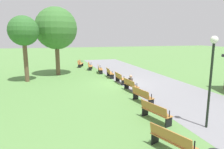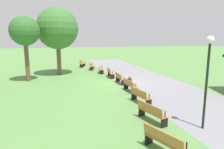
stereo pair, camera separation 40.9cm
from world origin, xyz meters
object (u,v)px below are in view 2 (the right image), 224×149
at_px(bench_3, 110,73).
at_px(bench_5, 130,85).
at_px(bench_0, 82,63).
at_px(bench_7, 151,112).
at_px(bench_2, 101,69).
at_px(lamp_post, 208,65).
at_px(bench_8, 164,141).
at_px(bench_4, 120,78).
at_px(tree_0, 25,32).
at_px(person_seated, 131,82).
at_px(tree_1, 57,29).
at_px(bench_6, 140,96).
at_px(bench_1, 91,66).

distance_m(bench_3, bench_5, 5.33).
relative_size(bench_0, bench_5, 1.02).
bearing_deg(bench_7, bench_3, 160.10).
height_order(bench_2, bench_7, same).
bearing_deg(lamp_post, bench_8, -63.84).
relative_size(bench_4, bench_7, 0.96).
xyz_separation_m(bench_7, tree_0, (-10.99, -6.58, 3.87)).
xyz_separation_m(bench_2, bench_7, (13.22, -0.57, 0.00)).
bearing_deg(tree_0, lamp_post, 34.50).
height_order(bench_5, tree_0, tree_0).
relative_size(person_seated, tree_1, 0.18).
height_order(tree_1, lamp_post, tree_1).
bearing_deg(bench_4, person_seated, 0.35).
relative_size(bench_6, tree_1, 0.25).
relative_size(bench_6, bench_8, 1.00).
bearing_deg(bench_8, tree_1, 170.68).
bearing_deg(bench_8, bench_4, 150.15).
bearing_deg(bench_8, bench_3, 152.63).
xyz_separation_m(bench_2, person_seated, (7.84, 0.48, 0.17)).
xyz_separation_m(person_seated, tree_1, (-8.13, -4.85, 4.08)).
height_order(bench_6, bench_7, same).
relative_size(bench_2, bench_5, 1.01).
distance_m(bench_1, bench_2, 2.67).
xyz_separation_m(bench_1, tree_1, (2.31, -3.80, 4.25)).
distance_m(bench_2, bench_6, 10.62).
xyz_separation_m(bench_5, tree_1, (-8.26, -4.72, 4.25)).
bearing_deg(bench_1, bench_5, 19.90).
xyz_separation_m(bench_8, lamp_post, (-1.29, 2.63, 2.29)).
distance_m(bench_1, bench_7, 15.82).
bearing_deg(person_seated, bench_8, -18.09).
bearing_deg(bench_1, bench_2, 27.35).
bearing_deg(bench_3, bench_5, 4.98).
bearing_deg(bench_6, lamp_post, 8.17).
bearing_deg(bench_2, bench_7, 7.48).
bearing_deg(lamp_post, bench_6, -161.86).
height_order(bench_5, lamp_post, lamp_post).
distance_m(bench_2, bench_5, 7.98).
xyz_separation_m(bench_6, tree_0, (-8.38, -7.15, 3.87)).
bearing_deg(bench_1, bench_4, 22.38).
distance_m(bench_8, lamp_post, 3.72).
bearing_deg(bench_4, lamp_post, 5.00).
xyz_separation_m(bench_1, bench_3, (5.25, 0.92, 0.00)).
bearing_deg(bench_3, bench_1, -165.10).
height_order(bench_7, person_seated, person_seated).
height_order(bench_8, lamp_post, lamp_post).
relative_size(bench_2, bench_7, 0.99).
bearing_deg(bench_5, lamp_post, 3.05).
relative_size(bench_1, lamp_post, 0.44).
height_order(bench_2, tree_0, tree_0).
bearing_deg(tree_0, bench_4, 68.00).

